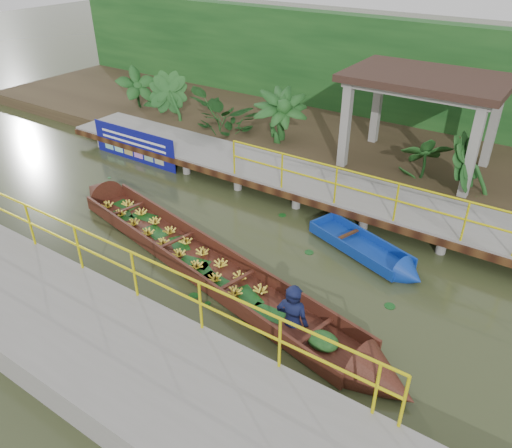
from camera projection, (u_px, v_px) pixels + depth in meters
The scene contains 10 objects.
ground at pixel (207, 240), 12.46m from camera, with size 80.00×80.00×0.00m, color #2E361B.
land_strip at pixel (340, 140), 17.67m from camera, with size 30.00×8.00×0.45m, color #2F2417.
far_dock at pixel (280, 174), 14.64m from camera, with size 16.00×2.06×1.66m.
near_dock at pixel (101, 349), 8.84m from camera, with size 18.00×2.40×1.73m.
pavilion at pixel (426, 88), 14.04m from camera, with size 4.40×3.00×3.00m.
foliage_backdrop at pixel (374, 74), 18.53m from camera, with size 30.00×0.80×4.00m, color #133E16.
vendor_boat at pixel (212, 265), 11.11m from camera, with size 10.78×3.27×2.31m.
moored_blue_boat at pixel (384, 261), 11.46m from camera, with size 3.22×1.77×0.75m.
blue_banner at pixel (134, 145), 16.37m from camera, with size 3.56×0.04×1.11m.
tropical_plants at pixel (265, 121), 16.45m from camera, with size 14.21×1.21×1.51m.
Camera 1 is at (6.90, -7.99, 6.75)m, focal length 35.00 mm.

